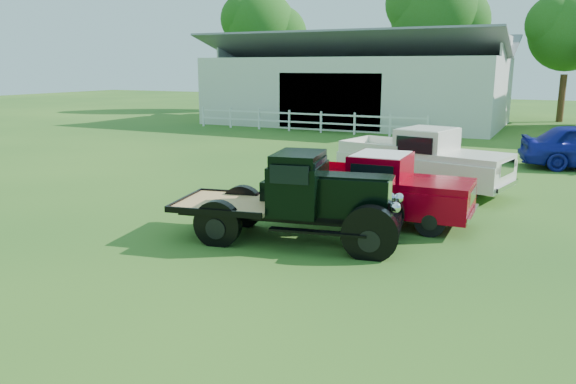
% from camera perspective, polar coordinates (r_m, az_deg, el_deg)
% --- Properties ---
extents(ground, '(120.00, 120.00, 0.00)m').
position_cam_1_polar(ground, '(11.35, -3.61, -6.28)').
color(ground, '#24531C').
extents(shed_left, '(18.80, 10.20, 5.60)m').
position_cam_1_polar(shed_left, '(37.41, 7.08, 11.22)').
color(shed_left, silver).
rests_on(shed_left, ground).
extents(fence_rail, '(14.20, 0.16, 1.20)m').
position_cam_1_polar(fence_rail, '(32.35, 1.73, 7.20)').
color(fence_rail, white).
rests_on(fence_rail, ground).
extents(tree_a, '(6.30, 6.30, 10.50)m').
position_cam_1_polar(tree_a, '(48.35, -2.75, 14.51)').
color(tree_a, '#23510F').
rests_on(tree_a, ground).
extents(tree_b, '(6.90, 6.90, 11.50)m').
position_cam_1_polar(tree_b, '(44.35, 14.53, 14.95)').
color(tree_b, '#23510F').
rests_on(tree_b, ground).
extents(tree_c, '(5.40, 5.40, 9.00)m').
position_cam_1_polar(tree_c, '(42.30, 26.43, 12.49)').
color(tree_c, '#23510F').
rests_on(tree_c, ground).
extents(vintage_flatbed, '(5.13, 2.81, 1.92)m').
position_cam_1_polar(vintage_flatbed, '(11.93, 0.62, -0.51)').
color(vintage_flatbed, black).
rests_on(vintage_flatbed, ground).
extents(red_pickup, '(4.66, 1.91, 1.68)m').
position_cam_1_polar(red_pickup, '(13.63, 8.97, 0.49)').
color(red_pickup, '#960011').
rests_on(red_pickup, ground).
extents(white_pickup, '(5.38, 2.98, 1.87)m').
position_cam_1_polar(white_pickup, '(17.18, 13.55, 3.12)').
color(white_pickup, silver).
rests_on(white_pickup, ground).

